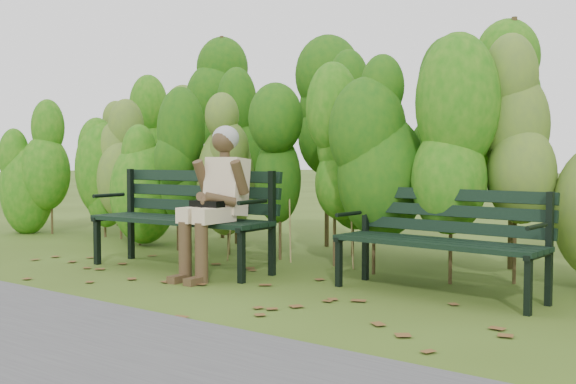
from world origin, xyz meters
The scene contains 6 objects.
ground centered at (0.00, 0.00, 0.00)m, with size 80.00×80.00×0.00m, color #384D16.
hedge_band centered at (0.00, 1.86, 1.26)m, with size 11.04×1.67×2.42m.
leaf_litter centered at (0.27, -0.03, 0.00)m, with size 5.89×2.19×0.01m.
bench_left centered at (-1.26, 0.49, 0.53)m, with size 1.84×0.69×0.91m.
bench_right centered at (1.11, 0.80, 0.47)m, with size 1.61×0.61×0.79m.
seated_woman centered at (-0.75, 0.33, 0.74)m, with size 0.51×0.75×1.30m.
Camera 1 is at (3.17, -3.91, 1.03)m, focal length 42.00 mm.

